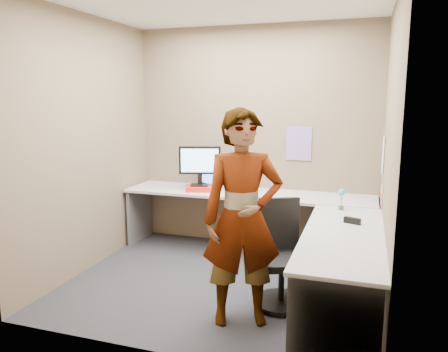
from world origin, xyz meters
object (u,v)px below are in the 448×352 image
(desk, at_px, (273,220))
(office_chair, at_px, (280,263))
(monitor, at_px, (200,163))
(person, at_px, (243,218))

(desk, bearing_deg, office_chair, -72.04)
(monitor, height_order, office_chair, monitor)
(office_chair, xyz_separation_m, person, (-0.24, -0.41, 0.50))
(desk, distance_m, office_chair, 0.69)
(monitor, bearing_deg, desk, -43.96)
(desk, bearing_deg, person, -92.00)
(monitor, xyz_separation_m, office_chair, (1.21, -1.15, -0.69))
(desk, distance_m, person, 1.08)
(desk, relative_size, monitor, 6.08)
(desk, xyz_separation_m, monitor, (-1.01, 0.52, 0.48))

